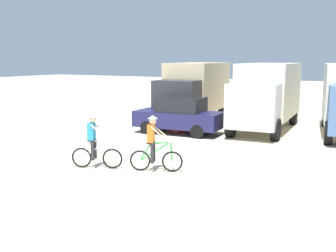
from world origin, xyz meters
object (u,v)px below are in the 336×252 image
object	(u,v)px
sedan_parked	(179,115)
supply_crate	(181,125)
box_truck_tan_camper	(195,89)
box_truck_cream_rv	(267,93)
cyclist_cowboy_hat	(154,146)
cyclist_orange_shirt	(95,143)

from	to	relation	value
sedan_parked	supply_crate	xyz separation A→B (m)	(-0.12, 0.37, -0.55)
box_truck_tan_camper	box_truck_cream_rv	xyz separation A→B (m)	(4.40, -0.81, 0.00)
sedan_parked	cyclist_cowboy_hat	bearing A→B (deg)	-68.92
box_truck_tan_camper	cyclist_orange_shirt	xyz separation A→B (m)	(1.58, -10.88, -1.03)
cyclist_orange_shirt	supply_crate	world-z (taller)	cyclist_orange_shirt
box_truck_tan_camper	cyclist_cowboy_hat	size ratio (longest dim) A/B	3.82
box_truck_cream_rv	sedan_parked	world-z (taller)	box_truck_cream_rv
box_truck_cream_rv	cyclist_orange_shirt	world-z (taller)	box_truck_cream_rv
box_truck_cream_rv	cyclist_cowboy_hat	size ratio (longest dim) A/B	3.79
box_truck_cream_rv	cyclist_orange_shirt	size ratio (longest dim) A/B	3.79
box_truck_tan_camper	supply_crate	distance (m)	3.98
sedan_parked	box_truck_cream_rv	bearing A→B (deg)	42.95
cyclist_cowboy_hat	supply_crate	xyz separation A→B (m)	(-2.55, 6.70, -0.51)
box_truck_cream_rv	sedan_parked	size ratio (longest dim) A/B	1.60
sedan_parked	supply_crate	size ratio (longest dim) A/B	4.53
cyclist_orange_shirt	cyclist_cowboy_hat	xyz separation A→B (m)	(1.91, 0.63, 0.00)
sedan_parked	cyclist_orange_shirt	distance (m)	6.97
box_truck_cream_rv	supply_crate	distance (m)	4.68
box_truck_tan_camper	cyclist_orange_shirt	bearing A→B (deg)	-81.71
cyclist_cowboy_hat	box_truck_cream_rv	bearing A→B (deg)	84.49
box_truck_tan_camper	cyclist_cowboy_hat	bearing A→B (deg)	-71.19
cyclist_cowboy_hat	supply_crate	bearing A→B (deg)	110.88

